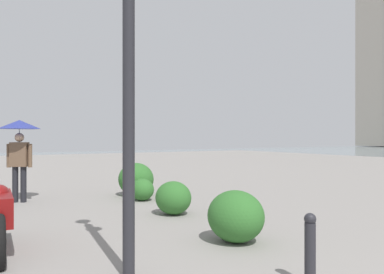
# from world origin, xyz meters

# --- Properties ---
(lamppost) EXTENTS (0.98, 0.28, 4.20)m
(lamppost) POSITION_xyz_m (4.08, 0.89, 2.78)
(lamppost) COLOR #232328
(lamppost) RESTS_ON ground
(pedestrian) EXTENTS (1.00, 1.00, 2.03)m
(pedestrian) POSITION_xyz_m (10.22, 1.30, 1.60)
(pedestrian) COLOR black
(pedestrian) RESTS_ON ground
(bollard_mid) EXTENTS (0.13, 0.13, 0.79)m
(bollard_mid) POSITION_xyz_m (2.82, -0.70, 0.41)
(bollard_mid) COLOR #232328
(bollard_mid) RESTS_ON ground
(shrub_low) EXTENTS (0.81, 0.73, 0.69)m
(shrub_low) POSITION_xyz_m (6.94, -1.24, 0.35)
(shrub_low) COLOR #2D6628
(shrub_low) RESTS_ON ground
(shrub_round) EXTENTS (0.65, 0.58, 0.55)m
(shrub_round) POSITION_xyz_m (8.86, -1.39, 0.28)
(shrub_round) COLOR #2D6628
(shrub_round) RESTS_ON ground
(shrub_wide) EXTENTS (0.93, 0.84, 0.79)m
(shrub_wide) POSITION_xyz_m (4.62, -1.07, 0.40)
(shrub_wide) COLOR #2D6628
(shrub_wide) RESTS_ON ground
(shrub_tall) EXTENTS (1.05, 0.95, 0.90)m
(shrub_tall) POSITION_xyz_m (9.72, -1.58, 0.45)
(shrub_tall) COLOR #2D6628
(shrub_tall) RESTS_ON ground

